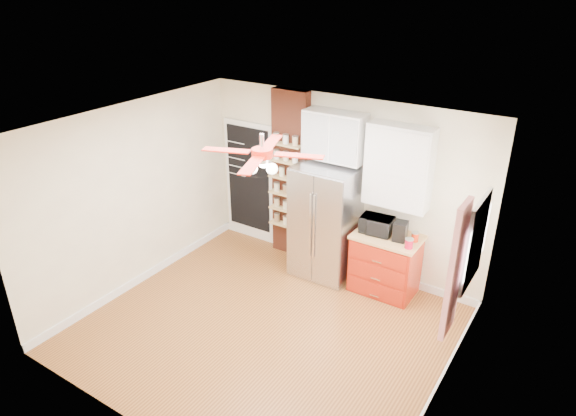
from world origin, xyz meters
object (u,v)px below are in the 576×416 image
Objects in this scene: ceiling_fan at (262,154)px; toaster_oven at (377,225)px; pantry_jar_oats at (282,172)px; canister_left at (409,244)px; fridge at (325,222)px; coffee_maker at (400,231)px; red_cabinet at (385,263)px.

toaster_oven is (0.74, 1.68, -1.40)m from ceiling_fan.
canister_left is at bearing -7.20° from pantry_jar_oats.
fridge is 1.06m from pantry_jar_oats.
canister_left is at bearing -22.06° from toaster_oven.
pantry_jar_oats is at bearing 172.80° from canister_left.
red_cabinet is at bearing 164.78° from coffee_maker.
pantry_jar_oats is (-0.93, 1.79, -0.98)m from ceiling_fan.
toaster_oven reaches higher than red_cabinet.
red_cabinet is 2.11× the size of toaster_oven.
fridge is 3.92× the size of toaster_oven.
coffee_maker is at bearing -6.65° from red_cabinet.
red_cabinet is at bearing 61.29° from ceiling_fan.
fridge is 1.25× the size of ceiling_fan.
red_cabinet is 0.61m from coffee_maker.
ceiling_fan is (-0.92, -1.68, 1.97)m from red_cabinet.
red_cabinet is at bearing -3.35° from pantry_jar_oats.
fridge is 1.35m from canister_left.
pantry_jar_oats reaches higher than canister_left.
ceiling_fan is 2.24m from pantry_jar_oats.
toaster_oven is at bearing 162.65° from canister_left.
toaster_oven is at bearing 66.12° from ceiling_fan.
toaster_oven is (0.79, 0.05, 0.15)m from fridge.
coffee_maker is 2.07m from pantry_jar_oats.
pantry_jar_oats is at bearing 117.43° from ceiling_fan.
ceiling_fan is 3.14× the size of toaster_oven.
fridge is 0.81m from toaster_oven.
fridge is at bearing 172.87° from coffee_maker.
canister_left is 0.90× the size of pantry_jar_oats.
coffee_maker is (0.36, -0.02, 0.01)m from toaster_oven.
fridge is at bearing 174.79° from canister_left.
red_cabinet is 6.68× the size of pantry_jar_oats.
ceiling_fan reaches higher than toaster_oven.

